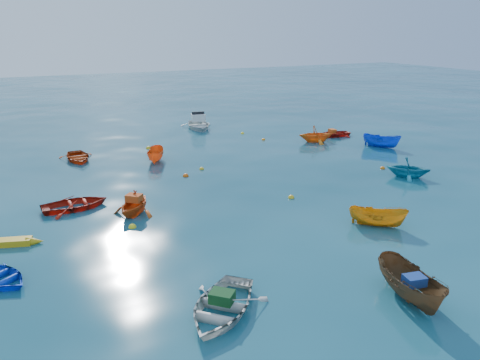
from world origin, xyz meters
name	(u,v)px	position (x,y,z in m)	size (l,w,h in m)	color
ground	(285,216)	(0.00, 0.00, 0.00)	(160.00, 160.00, 0.00)	#0A3948
dinghy_white_near	(221,313)	(-6.14, -6.14, 0.00)	(2.56, 3.58, 0.74)	beige
sampan_brown_mid	(409,299)	(-0.04, -8.20, 0.00)	(1.26, 3.34, 1.29)	brown
dinghy_orange_w	(135,214)	(-6.55, 3.53, 0.00)	(2.12, 2.46, 1.30)	#DA5114
sampan_yellow_mid	(377,226)	(3.28, -2.90, 0.00)	(1.01, 2.67, 1.03)	orange
dinghy_cyan_se	(407,177)	(10.15, 2.11, 0.00)	(2.21, 2.56, 1.35)	teal
dinghy_red_nw	(75,208)	(-9.10, 5.59, 0.00)	(2.33, 3.25, 0.68)	#A81C0E
sampan_orange_n	(156,161)	(-2.85, 12.41, 0.00)	(1.04, 2.76, 1.07)	#EE5A16
dinghy_red_ne	(333,136)	(12.95, 13.41, 0.00)	(2.14, 3.00, 0.62)	#AD180E
sampan_blue_far	(381,147)	(13.99, 8.71, 0.00)	(1.10, 2.92, 1.13)	blue
dinghy_red_far	(78,160)	(-7.68, 15.08, 0.00)	(2.29, 3.21, 0.67)	#B73A0F
dinghy_orange_far	(315,142)	(10.44, 12.39, 0.00)	(2.35, 2.72, 1.43)	orange
motorboat_white	(198,128)	(3.85, 21.56, 0.00)	(2.92, 4.08, 1.45)	white
tarp_green_a	(222,297)	(-6.07, -6.07, 0.55)	(0.76, 0.57, 0.37)	#10421A
tarp_blue_a	(414,280)	(-0.07, -8.35, 0.81)	(0.68, 0.51, 0.33)	navy
tarp_orange_a	(134,198)	(-6.52, 3.57, 0.83)	(0.74, 0.56, 0.36)	#CA4514
tarp_orange_b	(332,131)	(12.85, 13.42, 0.47)	(0.65, 0.49, 0.31)	#D45315
buoy_ye_a	(291,198)	(1.66, 2.05, 0.00)	(0.34, 0.34, 0.34)	gold
buoy_ye_b	(132,227)	(-7.06, 1.93, 0.00)	(0.37, 0.37, 0.37)	yellow
buoy_or_c	(186,176)	(-2.17, 8.24, 0.00)	(0.36, 0.36, 0.36)	#DD540C
buoy_ye_c	(202,169)	(-0.73, 9.23, 0.00)	(0.31, 0.31, 0.31)	gold
buoy_or_d	(383,169)	(10.00, 4.13, 0.00)	(0.31, 0.31, 0.31)	orange
buoy_ye_d	(148,149)	(-2.36, 16.13, 0.00)	(0.39, 0.39, 0.39)	gold
buoy_or_e	(263,140)	(6.95, 14.79, 0.00)	(0.30, 0.30, 0.30)	orange
buoy_ye_e	(242,134)	(6.47, 17.72, 0.00)	(0.31, 0.31, 0.31)	yellow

